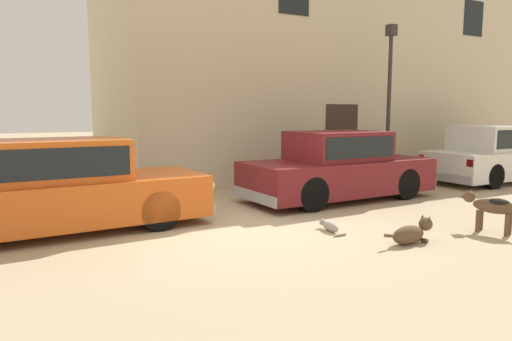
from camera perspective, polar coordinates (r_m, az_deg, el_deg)
ground_plane at (r=7.62m, az=-2.17°, el=-7.09°), size 80.00×80.00×0.00m
parked_sedan_nearest at (r=7.89m, az=-23.15°, el=-1.84°), size 4.72×1.87×1.47m
parked_sedan_second at (r=10.11m, az=10.13°, el=0.53°), size 4.40×1.82×1.48m
parked_sedan_third at (r=14.17m, az=27.74°, el=1.87°), size 4.60×1.73×1.53m
apartment_block at (r=17.08m, az=10.56°, el=12.95°), size 16.17×6.21×7.24m
stray_dog_spotted at (r=7.08m, az=18.76°, el=-7.28°), size 1.00×0.26×0.38m
stray_dog_tan at (r=8.13m, az=27.14°, el=-3.88°), size 0.42×1.02×0.65m
stray_cat at (r=7.48m, az=9.10°, el=-6.83°), size 0.24×0.62×0.16m
street_lamp at (r=12.62m, az=16.19°, el=10.21°), size 0.22×0.22×4.10m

